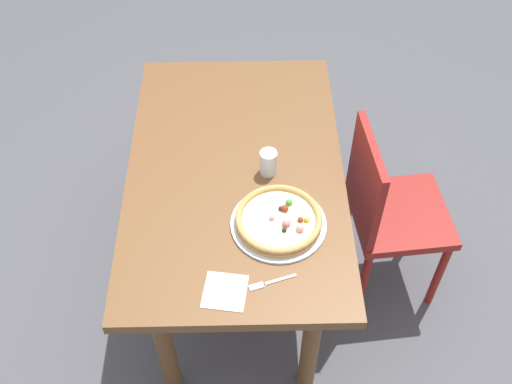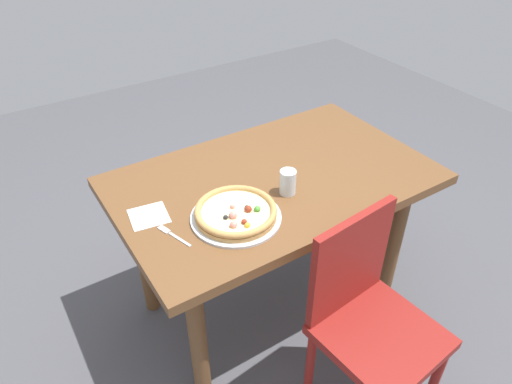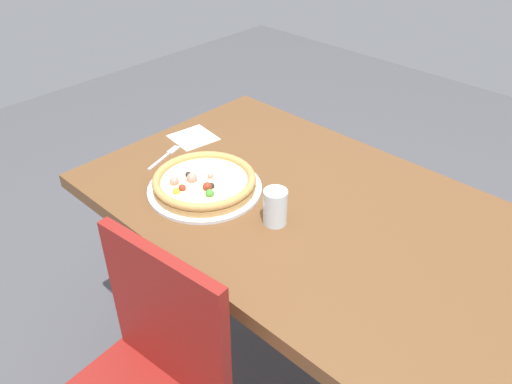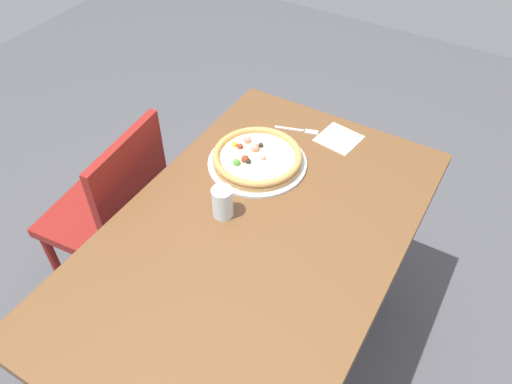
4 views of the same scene
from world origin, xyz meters
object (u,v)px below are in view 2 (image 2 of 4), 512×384
fork (172,234)px  napkin (149,216)px  pizza (236,212)px  dining_table (273,196)px  plate (236,217)px  drinking_glass (288,182)px  chair_near (368,318)px

fork → napkin: size_ratio=1.16×
fork → pizza: bearing=-117.8°
dining_table → plate: 0.34m
pizza → fork: size_ratio=1.91×
napkin → drinking_glass: bearing=-16.7°
dining_table → drinking_glass: drinking_glass is taller
dining_table → fork: 0.54m
chair_near → napkin: 0.90m
pizza → drinking_glass: drinking_glass is taller
chair_near → pizza: bearing=-65.8°
dining_table → plate: (-0.28, -0.15, 0.11)m
plate → napkin: 0.33m
chair_near → fork: (-0.52, 0.52, 0.26)m
dining_table → fork: fork is taller
dining_table → pizza: bearing=-150.8°
fork → plate: bearing=-117.6°
chair_near → fork: 0.78m
plate → napkin: plate is taller
plate → drinking_glass: drinking_glass is taller
plate → fork: 0.25m
pizza → fork: pizza is taller
fork → drinking_glass: (0.50, -0.02, 0.05)m
plate → pizza: (-0.00, -0.00, 0.03)m
chair_near → plate: chair_near is taller
plate → chair_near: bearing=-60.3°
fork → drinking_glass: drinking_glass is taller
dining_table → plate: plate is taller
pizza → drinking_glass: bearing=6.4°
plate → drinking_glass: 0.26m
pizza → napkin: bearing=145.3°
fork → napkin: bearing=-5.8°
drinking_glass → chair_near: bearing=-88.4°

